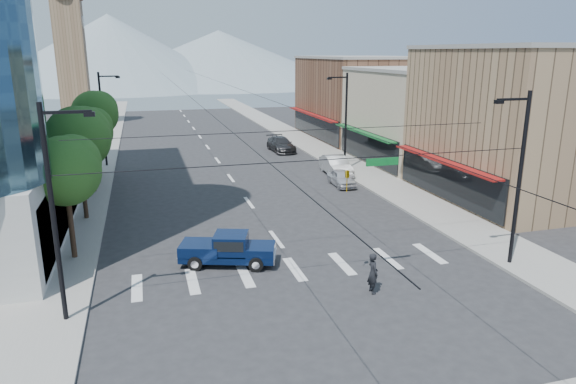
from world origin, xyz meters
The scene contains 21 objects.
ground centered at (0.00, 0.00, 0.00)m, with size 160.00×160.00×0.00m, color #28282B.
sidewalk_left centered at (-12.00, 40.00, 0.07)m, with size 4.00×120.00×0.15m, color gray.
sidewalk_right centered at (12.00, 40.00, 0.07)m, with size 4.00×120.00×0.15m, color gray.
shop_near centered at (20.00, 10.00, 5.50)m, with size 12.00×14.00×11.00m, color #8C6B4C.
shop_mid centered at (20.00, 24.00, 4.50)m, with size 12.00×14.00×9.00m, color tan.
shop_far centered at (20.00, 40.00, 5.00)m, with size 12.00×18.00×10.00m, color brown.
clock_tower centered at (-16.50, 62.00, 10.64)m, with size 4.80×4.80×20.40m.
mountain_left centered at (-15.00, 150.00, 11.00)m, with size 80.00×80.00×22.00m, color gray.
mountain_right centered at (20.00, 160.00, 9.00)m, with size 90.00×90.00×18.00m, color gray.
tree_near centered at (-11.07, 6.10, 4.99)m, with size 3.65×3.64×6.71m.
tree_midnear centered at (-11.07, 13.10, 5.59)m, with size 4.09×4.09×7.52m.
tree_midfar centered at (-11.07, 20.10, 4.99)m, with size 3.65×3.64×6.71m.
tree_far centered at (-11.07, 27.10, 5.59)m, with size 4.09×4.09×7.52m.
signal_rig centered at (0.19, -1.00, 4.64)m, with size 21.80×0.20×9.00m.
lamp_pole_nw centered at (-10.67, 30.00, 4.94)m, with size 2.00×0.25×9.00m.
lamp_pole_ne centered at (10.67, 22.00, 4.94)m, with size 2.00×0.25×9.00m.
pickup_truck centered at (-3.39, 3.09, 0.88)m, with size 5.28×3.23×1.69m.
pedestrian centered at (2.50, -2.00, 0.97)m, with size 0.71×0.46×1.94m, color black.
parked_car_near centered at (8.44, 16.84, 0.66)m, with size 1.57×3.90×1.33m, color silver.
parked_car_mid centered at (9.40, 20.58, 0.86)m, with size 1.82×5.21×1.72m, color #BABABA.
parked_car_far centered at (7.60, 33.04, 0.79)m, with size 2.23×5.48×1.59m, color #2C2C2E.
Camera 1 is at (-7.20, -21.81, 10.76)m, focal length 32.00 mm.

